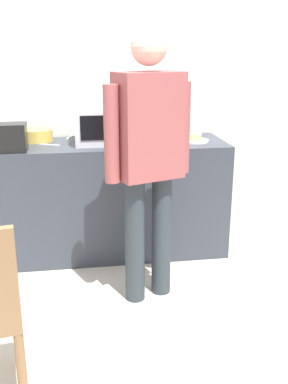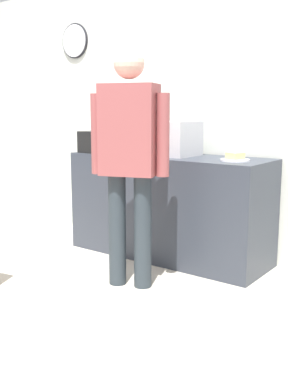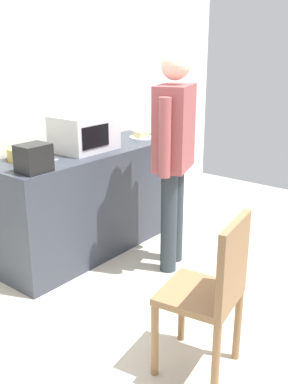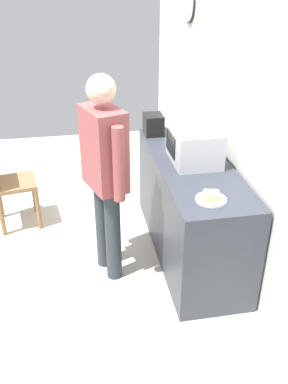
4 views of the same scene
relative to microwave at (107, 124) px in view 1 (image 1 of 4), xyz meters
The scene contains 10 objects.
ground_plane 1.64m from the microwave, 100.36° to the right, with size 6.00×6.00×0.00m, color beige.
back_wall 0.50m from the microwave, 122.24° to the left, with size 5.40×0.13×2.60m.
kitchen_counter 0.61m from the microwave, 29.65° to the right, with size 1.81×0.62×0.91m, color #333842.
microwave is the anchor object (origin of this frame).
sandwich_plate 0.70m from the microwave, ahead, with size 0.23×0.23×0.07m.
salad_bowl 0.57m from the microwave, 166.28° to the left, with size 0.24×0.24×0.10m, color gold.
toaster 0.74m from the microwave, 163.15° to the right, with size 0.22×0.18×0.20m, color black.
fork_utensil 0.42m from the microwave, 137.95° to the left, with size 0.17×0.02×0.01m, color silver.
spoon_utensil 0.47m from the microwave, behind, with size 0.17×0.02×0.01m, color silver.
person_standing 0.81m from the microwave, 75.77° to the right, with size 0.56×0.36×1.74m.
Camera 1 is at (-0.02, -2.27, 1.62)m, focal length 42.38 mm.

